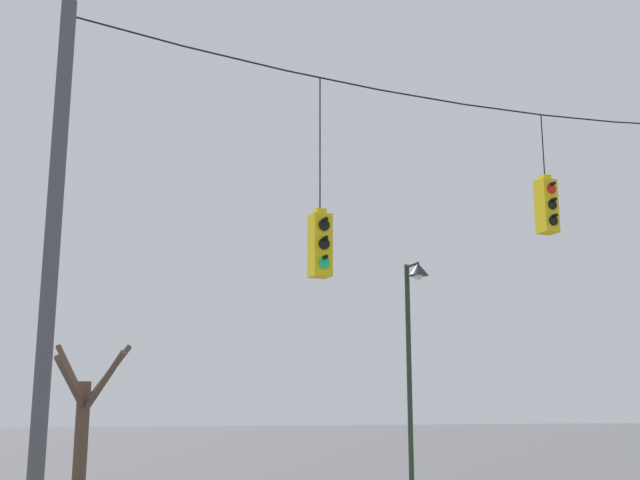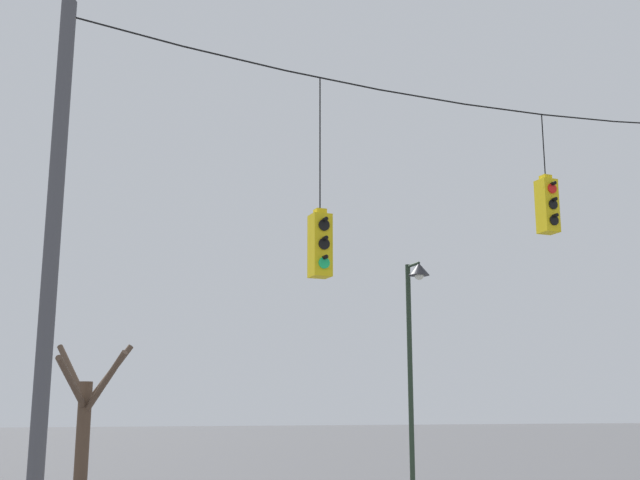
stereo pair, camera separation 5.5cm
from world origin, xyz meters
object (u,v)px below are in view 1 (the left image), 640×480
(traffic_light_over_intersection, at_px, (320,244))
(utility_pole_left, at_px, (51,255))
(traffic_light_near_left_pole, at_px, (546,206))
(bare_tree, at_px, (84,414))
(street_lamp, at_px, (414,322))

(traffic_light_over_intersection, bearing_deg, utility_pole_left, -180.00)
(traffic_light_near_left_pole, bearing_deg, traffic_light_over_intersection, 180.00)
(utility_pole_left, relative_size, bare_tree, 2.28)
(traffic_light_over_intersection, distance_m, street_lamp, 5.75)
(utility_pole_left, xyz_separation_m, street_lamp, (8.50, 3.97, -0.27))
(bare_tree, bearing_deg, utility_pole_left, -100.49)
(traffic_light_near_left_pole, height_order, street_lamp, traffic_light_near_left_pole)
(utility_pole_left, height_order, traffic_light_near_left_pole, utility_pole_left)
(utility_pole_left, bearing_deg, traffic_light_near_left_pole, 0.00)
(traffic_light_over_intersection, height_order, traffic_light_near_left_pole, traffic_light_near_left_pole)
(street_lamp, bearing_deg, utility_pole_left, -154.95)
(traffic_light_over_intersection, distance_m, traffic_light_near_left_pole, 5.07)
(traffic_light_near_left_pole, bearing_deg, utility_pole_left, -180.00)
(traffic_light_over_intersection, bearing_deg, traffic_light_near_left_pole, 0.00)
(street_lamp, distance_m, bare_tree, 8.91)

